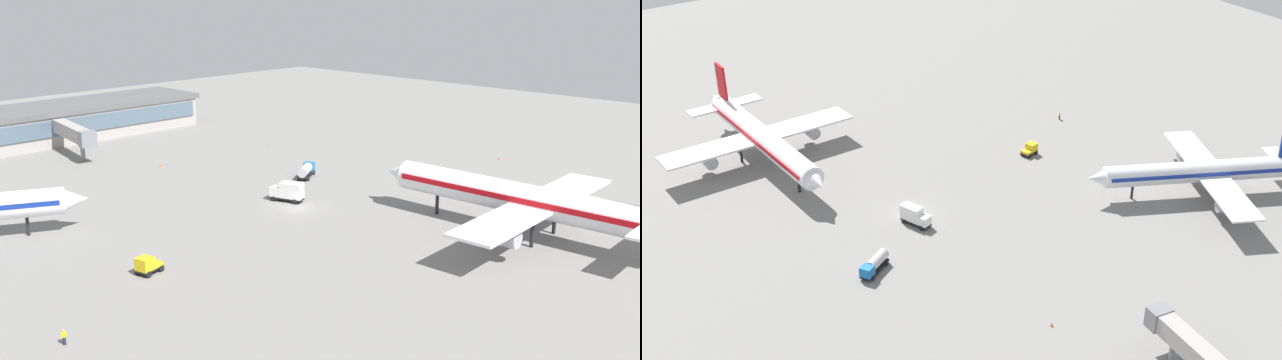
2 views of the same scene
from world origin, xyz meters
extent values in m
plane|color=gray|center=(0.00, 0.00, 0.00)|extent=(288.00, 288.00, 0.00)
cube|color=#9E9993|center=(-4.01, -78.00, 3.45)|extent=(55.17, 17.71, 6.90)
cube|color=#4C6070|center=(-4.01, -68.97, 4.44)|extent=(52.96, 0.30, 3.55)
cube|color=#59595B|center=(-4.01, -78.00, 7.39)|extent=(57.37, 18.42, 1.18)
cone|color=white|center=(29.43, -16.13, 4.73)|extent=(5.23, 5.14, 3.75)
cylinder|color=black|center=(35.25, -19.16, 1.38)|extent=(0.47, 0.47, 2.76)
cylinder|color=white|center=(-13.76, 31.98, 5.38)|extent=(5.77, 40.86, 4.48)
cone|color=white|center=(-13.07, 10.27, 5.38)|extent=(4.40, 4.61, 4.26)
cube|color=red|center=(-13.76, 31.98, 5.71)|extent=(5.81, 39.24, 0.81)
cube|color=white|center=(-13.82, 34.01, 4.93)|extent=(38.89, 7.74, 0.40)
cylinder|color=#A5A8AD|center=(-2.99, 34.36, 3.36)|extent=(2.63, 5.37, 2.46)
cylinder|color=#A5A8AD|center=(-24.65, 33.67, 3.36)|extent=(2.63, 5.37, 2.46)
cylinder|color=black|center=(-13.31, 17.72, 1.57)|extent=(0.54, 0.54, 3.14)
cylinder|color=black|center=(-10.28, 35.35, 1.57)|extent=(0.54, 0.54, 3.14)
cylinder|color=black|center=(-17.45, 35.12, 1.57)|extent=(0.54, 0.54, 3.14)
cube|color=black|center=(-14.59, -12.39, 0.55)|extent=(6.39, 4.83, 0.30)
cube|color=#1966B2|center=(-16.53, -13.54, 1.50)|extent=(2.51, 2.55, 1.60)
cube|color=#3F596B|center=(-17.22, -13.95, 1.82)|extent=(0.88, 1.42, 0.90)
cylinder|color=#B7B7BC|center=(-13.81, -11.94, 1.60)|extent=(4.79, 3.83, 1.80)
cylinder|color=black|center=(-16.01, -14.33, 0.40)|extent=(0.84, 0.66, 0.80)
cylinder|color=black|center=(-16.97, -12.69, 0.40)|extent=(0.84, 0.66, 0.80)
cylinder|color=black|center=(-12.20, -12.10, 0.40)|extent=(0.84, 0.66, 0.80)
cylinder|color=black|center=(-13.17, -10.46, 0.40)|extent=(0.84, 0.66, 0.80)
cube|color=black|center=(30.91, 5.13, 0.55)|extent=(3.55, 2.58, 0.30)
cube|color=gold|center=(31.59, 5.29, 1.50)|extent=(2.19, 2.26, 1.60)
cube|color=#3F596B|center=(32.38, 5.47, 1.82)|extent=(0.44, 1.57, 0.90)
cube|color=gold|center=(30.03, 4.92, 0.95)|extent=(1.80, 2.17, 0.50)
cylinder|color=black|center=(31.78, 6.31, 0.40)|extent=(0.85, 0.48, 0.80)
cylinder|color=black|center=(32.22, 4.46, 0.40)|extent=(0.85, 0.48, 0.80)
cylinder|color=black|center=(29.60, 5.80, 0.40)|extent=(0.85, 0.48, 0.80)
cylinder|color=black|center=(30.04, 3.95, 0.40)|extent=(0.85, 0.48, 0.80)
cube|color=black|center=(-1.70, -4.18, 0.55)|extent=(3.57, 5.91, 0.30)
cube|color=white|center=(-1.10, -5.98, 1.50)|extent=(2.37, 2.31, 1.60)
cube|color=#3F596B|center=(-0.85, -6.75, 1.82)|extent=(1.54, 0.58, 0.90)
cube|color=white|center=(-1.99, -3.32, 2.00)|extent=(3.00, 4.21, 2.60)
cylinder|color=black|center=(-0.18, -5.74, 0.40)|extent=(0.54, 0.85, 0.80)
cylinder|color=black|center=(-1.98, -6.34, 0.40)|extent=(0.54, 0.85, 0.80)
cylinder|color=black|center=(-1.42, -2.02, 0.40)|extent=(0.54, 0.85, 0.80)
cylinder|color=black|center=(-3.22, -2.62, 0.40)|extent=(0.54, 0.85, 0.80)
cylinder|color=#1E2338|center=(46.87, 14.48, 0.42)|extent=(0.40, 0.40, 0.85)
cylinder|color=yellow|center=(46.87, 14.48, 1.15)|extent=(0.47, 0.47, 0.60)
sphere|color=tan|center=(46.87, 14.48, 1.56)|extent=(0.22, 0.22, 0.22)
cylinder|color=yellow|center=(47.10, 14.54, 1.15)|extent=(0.10, 0.10, 0.54)
cylinder|color=yellow|center=(46.63, 14.41, 1.15)|extent=(0.10, 0.10, 0.54)
cube|color=#9E9993|center=(6.98, -60.14, 5.20)|extent=(5.18, 17.20, 2.80)
cylinder|color=slate|center=(7.89, -54.26, 1.90)|extent=(0.90, 0.90, 3.80)
cube|color=slate|center=(8.44, -50.76, 5.20)|extent=(3.45, 2.85, 3.08)
cone|color=#EA590C|center=(-0.43, -39.01, 0.30)|extent=(0.44, 0.44, 0.60)
cone|color=#EA590C|center=(-26.53, -36.39, 0.30)|extent=(0.44, 0.44, 0.60)
cone|color=#EA590C|center=(-52.14, 6.52, 0.30)|extent=(0.44, 0.44, 0.60)
camera|label=1|loc=(74.56, 76.16, 34.63)|focal=39.13mm
camera|label=2|loc=(-66.64, -111.26, 78.01)|focal=47.72mm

